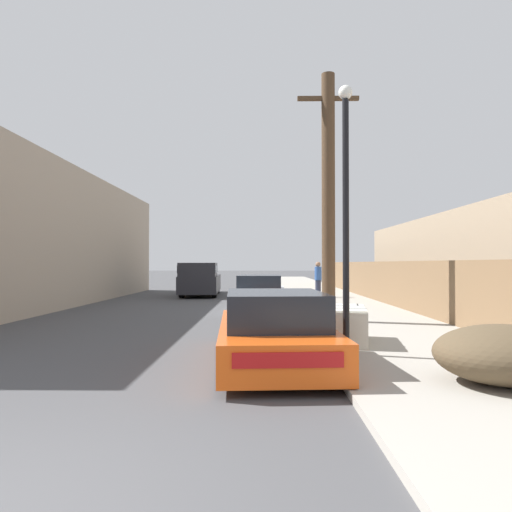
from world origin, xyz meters
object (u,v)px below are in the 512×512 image
(discarded_fridge, at_px, (350,325))
(brush_pile, at_px, (505,354))
(parked_sports_car_red, at_px, (273,331))
(pedestrian, at_px, (318,279))
(car_parked_mid, at_px, (260,294))
(utility_pole, at_px, (328,195))
(pickup_truck, at_px, (200,279))
(street_lamp, at_px, (346,199))

(discarded_fridge, bearing_deg, brush_pile, -55.97)
(parked_sports_car_red, relative_size, pedestrian, 2.69)
(car_parked_mid, distance_m, pedestrian, 6.07)
(parked_sports_car_red, xyz_separation_m, car_parked_mid, (-0.28, 9.31, 0.05))
(discarded_fridge, xyz_separation_m, utility_pole, (0.08, 3.58, 3.32))
(discarded_fridge, height_order, brush_pile, brush_pile)
(brush_pile, relative_size, pedestrian, 1.11)
(utility_pole, bearing_deg, pickup_truck, 114.58)
(utility_pole, bearing_deg, discarded_fridge, -91.22)
(car_parked_mid, relative_size, brush_pile, 2.32)
(street_lamp, bearing_deg, car_parked_mid, 100.21)
(car_parked_mid, xyz_separation_m, brush_pile, (3.46, -11.07, -0.11))
(pickup_truck, bearing_deg, brush_pile, 107.19)
(street_lamp, bearing_deg, pedestrian, 85.03)
(utility_pole, bearing_deg, car_parked_mid, 115.86)
(parked_sports_car_red, xyz_separation_m, utility_pole, (1.74, 5.16, 3.22))
(car_parked_mid, height_order, pedestrian, pedestrian)
(utility_pole, height_order, street_lamp, utility_pole)
(brush_pile, bearing_deg, car_parked_mid, 107.34)
(pickup_truck, height_order, brush_pile, pickup_truck)
(pickup_truck, xyz_separation_m, street_lamp, (4.97, -16.57, 2.08))
(pickup_truck, distance_m, street_lamp, 17.43)
(car_parked_mid, height_order, brush_pile, car_parked_mid)
(utility_pole, bearing_deg, pedestrian, 84.82)
(street_lamp, bearing_deg, parked_sports_car_red, -167.99)
(pickup_truck, xyz_separation_m, brush_pile, (6.80, -18.62, -0.39))
(parked_sports_car_red, height_order, pedestrian, pedestrian)
(street_lamp, height_order, pedestrian, street_lamp)
(discarded_fridge, height_order, pedestrian, pedestrian)
(pedestrian, bearing_deg, car_parked_mid, -118.30)
(brush_pile, bearing_deg, utility_pole, 101.79)
(discarded_fridge, height_order, utility_pole, utility_pole)
(street_lamp, bearing_deg, brush_pile, -48.14)
(parked_sports_car_red, distance_m, pedestrian, 14.88)
(parked_sports_car_red, distance_m, car_parked_mid, 9.31)
(car_parked_mid, relative_size, pickup_truck, 0.82)
(parked_sports_car_red, height_order, street_lamp, street_lamp)
(car_parked_mid, distance_m, pickup_truck, 8.26)
(parked_sports_car_red, bearing_deg, discarded_fridge, 40.00)
(utility_pole, bearing_deg, parked_sports_car_red, -108.61)
(discarded_fridge, bearing_deg, parked_sports_car_red, -126.95)
(pedestrian, bearing_deg, discarded_fridge, -94.10)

